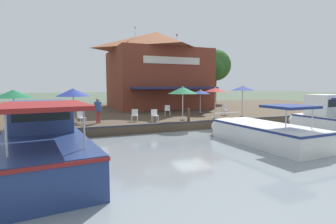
{
  "coord_description": "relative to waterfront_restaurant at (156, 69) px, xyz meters",
  "views": [
    {
      "loc": [
        15.75,
        -8.17,
        3.13
      ],
      "look_at": [
        -1.0,
        -1.35,
        1.3
      ],
      "focal_mm": 28.0,
      "sensor_mm": 36.0,
      "label": 1
    }
  ],
  "objects": [
    {
      "name": "tree_behind_restaurant",
      "position": [
        -3.77,
        10.31,
        0.93
      ],
      "size": [
        4.71,
        4.49,
        7.71
      ],
      "color": "brown",
      "rests_on": "quay_deck"
    },
    {
      "name": "ground_plane",
      "position": [
        13.2,
        -2.16,
        -5.0
      ],
      "size": [
        220.0,
        220.0,
        0.0
      ],
      "primitive_type": "plane",
      "color": "#4C5B47"
    },
    {
      "name": "cafe_chair_back_row_seat",
      "position": [
        10.98,
        -5.57,
        -3.92
      ],
      "size": [
        0.56,
        0.56,
        0.85
      ],
      "color": "white",
      "rests_on": "quay_deck"
    },
    {
      "name": "quay_edge_fender",
      "position": [
        13.1,
        -2.16,
        -4.35
      ],
      "size": [
        0.2,
        50.4,
        0.1
      ],
      "primitive_type": "cube",
      "color": "#2D2D33",
      "rests_on": "quay_deck"
    },
    {
      "name": "motorboat_mid_row",
      "position": [
        17.03,
        5.84,
        -4.08
      ],
      "size": [
        5.75,
        2.27,
        2.46
      ],
      "color": "silver",
      "rests_on": "river_water"
    },
    {
      "name": "tree_upstream_bank",
      "position": [
        -2.1,
        4.32,
        0.64
      ],
      "size": [
        4.28,
        4.07,
        7.19
      ],
      "color": "brown",
      "rests_on": "quay_deck"
    },
    {
      "name": "patio_umbrella_mid_patio_left",
      "position": [
        11.79,
        0.55,
        -2.21
      ],
      "size": [
        1.7,
        1.7,
        2.4
      ],
      "color": "#B7B7B7",
      "rests_on": "quay_deck"
    },
    {
      "name": "waterfront_restaurant",
      "position": [
        0.0,
        0.0,
        0.0
      ],
      "size": [
        11.49,
        10.56,
        9.04
      ],
      "color": "brown",
      "rests_on": "quay_deck"
    },
    {
      "name": "patio_umbrella_near_quay_edge",
      "position": [
        11.34,
        -12.94,
        -2.35
      ],
      "size": [
        2.1,
        2.1,
        2.33
      ],
      "color": "#B7B7B7",
      "rests_on": "quay_deck"
    },
    {
      "name": "patio_umbrella_back_row",
      "position": [
        11.75,
        -2.18,
        -2.22
      ],
      "size": [
        2.18,
        2.18,
        2.48
      ],
      "color": "#B7B7B7",
      "rests_on": "quay_deck"
    },
    {
      "name": "motorboat_distant_upstream",
      "position": [
        17.76,
        -0.57,
        -4.33
      ],
      "size": [
        7.19,
        2.74,
        2.13
      ],
      "color": "white",
      "rests_on": "river_water"
    },
    {
      "name": "mooring_post",
      "position": [
        12.85,
        -2.24,
        -3.9
      ],
      "size": [
        0.22,
        0.22,
        0.98
      ],
      "color": "#473323",
      "rests_on": "quay_deck"
    },
    {
      "name": "person_near_entrance",
      "position": [
        10.86,
        -8.08,
        -3.35
      ],
      "size": [
        0.47,
        0.47,
        1.67
      ],
      "color": "#B23338",
      "rests_on": "quay_deck"
    },
    {
      "name": "cafe_chair_mid_patio",
      "position": [
        8.98,
        -11.38,
        -3.92
      ],
      "size": [
        0.5,
        0.5,
        0.85
      ],
      "color": "white",
      "rests_on": "quay_deck"
    },
    {
      "name": "patio_umbrella_far_corner",
      "position": [
        10.6,
        -9.62,
        -2.31
      ],
      "size": [
        2.2,
        2.2,
        2.39
      ],
      "color": "#B7B7B7",
      "rests_on": "quay_deck"
    },
    {
      "name": "cafe_chair_beside_entrance",
      "position": [
        11.6,
        -4.29,
        -3.92
      ],
      "size": [
        0.46,
        0.46,
        0.85
      ],
      "color": "white",
      "rests_on": "quay_deck"
    },
    {
      "name": "quay_deck",
      "position": [
        2.2,
        -2.16,
        -4.7
      ],
      "size": [
        22.0,
        56.0,
        0.6
      ],
      "primitive_type": "cube",
      "color": "#4C3D2D",
      "rests_on": "ground"
    },
    {
      "name": "cafe_chair_far_corner_seat",
      "position": [
        10.97,
        -9.19,
        -3.92
      ],
      "size": [
        0.59,
        0.59,
        0.85
      ],
      "color": "white",
      "rests_on": "quay_deck"
    },
    {
      "name": "patio_umbrella_mid_patio_right",
      "position": [
        8.54,
        1.08,
        -2.44
      ],
      "size": [
        1.7,
        1.7,
        2.18
      ],
      "color": "#B7B7B7",
      "rests_on": "quay_deck"
    },
    {
      "name": "patio_umbrella_by_entrance",
      "position": [
        11.49,
        3.33,
        -2.09
      ],
      "size": [
        1.94,
        1.94,
        2.54
      ],
      "color": "#B7B7B7",
      "rests_on": "quay_deck"
    },
    {
      "name": "cafe_chair_under_first_umbrella",
      "position": [
        10.02,
        2.66,
        -3.92
      ],
      "size": [
        0.46,
        0.46,
        0.85
      ],
      "color": "white",
      "rests_on": "quay_deck"
    },
    {
      "name": "cafe_chair_facing_river",
      "position": [
        8.29,
        -1.98,
        -3.92
      ],
      "size": [
        0.56,
        0.56,
        0.85
      ],
      "color": "white",
      "rests_on": "quay_deck"
    },
    {
      "name": "motorboat_outer_channel",
      "position": [
        17.83,
        -11.1,
        -4.04
      ],
      "size": [
        9.09,
        3.59,
        2.52
      ],
      "color": "navy",
      "rests_on": "river_water"
    }
  ]
}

